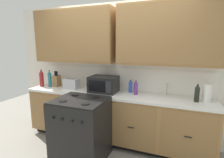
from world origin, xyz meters
TOP-DOWN VIEW (x-y plane):
  - ground_plane at (0.00, 0.00)m, footprint 8.05×8.05m
  - wall_unit at (0.00, 0.50)m, footprint 4.42×0.40m
  - counter_run at (0.00, 0.30)m, footprint 3.25×0.64m
  - stove_range at (-0.29, -0.33)m, footprint 0.76×0.68m
  - microwave at (-0.19, 0.30)m, footprint 0.48×0.37m
  - toaster at (-0.86, 0.32)m, footprint 0.28×0.18m
  - knife_block at (-1.24, 0.36)m, footprint 0.11×0.14m
  - sink_faucet at (0.87, 0.51)m, footprint 0.02×0.02m
  - paper_towel_roll at (1.43, 0.32)m, footprint 0.12×0.12m
  - bottle_red at (-1.52, 0.26)m, footprint 0.08×0.08m
  - bottle_blue at (0.26, 0.44)m, footprint 0.07×0.07m
  - bottle_violet at (0.38, 0.34)m, footprint 0.07×0.07m
  - bottle_teal at (-1.35, 0.30)m, footprint 0.07×0.07m
  - bottle_dark at (1.30, 0.28)m, footprint 0.07×0.07m

SIDE VIEW (x-z plane):
  - ground_plane at x=0.00m, z-range 0.00..0.00m
  - counter_run at x=0.00m, z-range 0.01..0.92m
  - stove_range at x=-0.29m, z-range 0.00..0.95m
  - toaster at x=-0.86m, z-range 0.90..1.09m
  - sink_faucet at x=0.87m, z-range 0.90..1.10m
  - bottle_blue at x=0.26m, z-range 0.90..1.13m
  - knife_block at x=-1.24m, z-range 0.86..1.17m
  - bottle_violet at x=0.38m, z-range 0.90..1.14m
  - bottle_dark at x=1.30m, z-range 0.90..1.16m
  - paper_towel_roll at x=1.43m, z-range 0.90..1.16m
  - microwave at x=-0.19m, z-range 0.90..1.18m
  - bottle_teal at x=-1.35m, z-range 0.90..1.23m
  - bottle_red at x=-1.52m, z-range 0.90..1.24m
  - wall_unit at x=0.00m, z-range 0.42..2.88m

